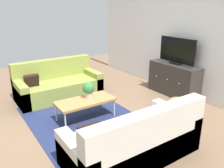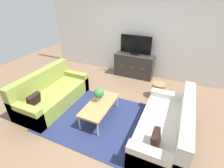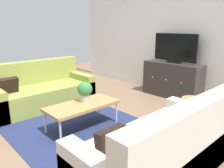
{
  "view_description": "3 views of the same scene",
  "coord_description": "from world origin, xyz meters",
  "px_view_note": "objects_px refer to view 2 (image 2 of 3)",
  "views": [
    {
      "loc": [
        3.5,
        -1.89,
        2.06
      ],
      "look_at": [
        0.0,
        0.48,
        0.61
      ],
      "focal_mm": 36.7,
      "sensor_mm": 36.0,
      "label": 1
    },
    {
      "loc": [
        1.41,
        -2.66,
        2.59
      ],
      "look_at": [
        0.0,
        0.48,
        0.61
      ],
      "focal_mm": 26.45,
      "sensor_mm": 36.0,
      "label": 2
    },
    {
      "loc": [
        2.57,
        -1.89,
        1.54
      ],
      "look_at": [
        0.0,
        0.48,
        0.61
      ],
      "focal_mm": 35.54,
      "sensor_mm": 36.0,
      "label": 3
    }
  ],
  "objects_px": {
    "coffee_table": "(100,105)",
    "potted_plant": "(99,94)",
    "wicker_basket": "(158,90)",
    "couch_left_side": "(51,94)",
    "flat_screen_tv": "(136,45)",
    "tv_console": "(134,65)",
    "couch_right_side": "(168,128)"
  },
  "relations": [
    {
      "from": "couch_right_side",
      "to": "coffee_table",
      "type": "height_order",
      "value": "couch_right_side"
    },
    {
      "from": "couch_right_side",
      "to": "coffee_table",
      "type": "distance_m",
      "value": 1.49
    },
    {
      "from": "couch_left_side",
      "to": "potted_plant",
      "type": "distance_m",
      "value": 1.37
    },
    {
      "from": "couch_left_side",
      "to": "couch_right_side",
      "type": "bearing_deg",
      "value": 0.0
    },
    {
      "from": "potted_plant",
      "to": "wicker_basket",
      "type": "relative_size",
      "value": 0.75
    },
    {
      "from": "couch_left_side",
      "to": "tv_console",
      "type": "distance_m",
      "value": 2.78
    },
    {
      "from": "coffee_table",
      "to": "potted_plant",
      "type": "xyz_separation_m",
      "value": [
        -0.07,
        0.11,
        0.2
      ]
    },
    {
      "from": "couch_right_side",
      "to": "tv_console",
      "type": "relative_size",
      "value": 1.49
    },
    {
      "from": "flat_screen_tv",
      "to": "wicker_basket",
      "type": "bearing_deg",
      "value": -44.8
    },
    {
      "from": "potted_plant",
      "to": "coffee_table",
      "type": "bearing_deg",
      "value": -57.18
    },
    {
      "from": "couch_left_side",
      "to": "wicker_basket",
      "type": "relative_size",
      "value": 4.57
    },
    {
      "from": "couch_left_side",
      "to": "potted_plant",
      "type": "xyz_separation_m",
      "value": [
        1.33,
        0.12,
        0.29
      ]
    },
    {
      "from": "flat_screen_tv",
      "to": "wicker_basket",
      "type": "distance_m",
      "value": 1.64
    },
    {
      "from": "couch_right_side",
      "to": "flat_screen_tv",
      "type": "xyz_separation_m",
      "value": [
        -1.45,
        2.39,
        0.78
      ]
    },
    {
      "from": "wicker_basket",
      "to": "flat_screen_tv",
      "type": "bearing_deg",
      "value": 135.2
    },
    {
      "from": "couch_left_side",
      "to": "couch_right_side",
      "type": "height_order",
      "value": "same"
    },
    {
      "from": "couch_right_side",
      "to": "tv_console",
      "type": "xyz_separation_m",
      "value": [
        -1.45,
        2.37,
        0.1
      ]
    },
    {
      "from": "coffee_table",
      "to": "couch_right_side",
      "type": "bearing_deg",
      "value": -0.32
    },
    {
      "from": "tv_console",
      "to": "flat_screen_tv",
      "type": "distance_m",
      "value": 0.68
    },
    {
      "from": "couch_right_side",
      "to": "flat_screen_tv",
      "type": "relative_size",
      "value": 1.92
    },
    {
      "from": "couch_left_side",
      "to": "tv_console",
      "type": "relative_size",
      "value": 1.49
    },
    {
      "from": "wicker_basket",
      "to": "couch_left_side",
      "type": "bearing_deg",
      "value": -150.04
    },
    {
      "from": "couch_right_side",
      "to": "potted_plant",
      "type": "bearing_deg",
      "value": 175.6
    },
    {
      "from": "tv_console",
      "to": "coffee_table",
      "type": "bearing_deg",
      "value": -90.92
    },
    {
      "from": "couch_right_side",
      "to": "coffee_table",
      "type": "bearing_deg",
      "value": 179.68
    },
    {
      "from": "tv_console",
      "to": "potted_plant",
      "type": "bearing_deg",
      "value": -92.79
    },
    {
      "from": "coffee_table",
      "to": "potted_plant",
      "type": "distance_m",
      "value": 0.24
    },
    {
      "from": "coffee_table",
      "to": "tv_console",
      "type": "xyz_separation_m",
      "value": [
        0.04,
        2.37,
        0.02
      ]
    },
    {
      "from": "potted_plant",
      "to": "flat_screen_tv",
      "type": "distance_m",
      "value": 2.33
    },
    {
      "from": "coffee_table",
      "to": "flat_screen_tv",
      "type": "xyz_separation_m",
      "value": [
        0.04,
        2.39,
        0.7
      ]
    },
    {
      "from": "tv_console",
      "to": "couch_right_side",
      "type": "bearing_deg",
      "value": -58.67
    },
    {
      "from": "coffee_table",
      "to": "tv_console",
      "type": "relative_size",
      "value": 0.86
    }
  ]
}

